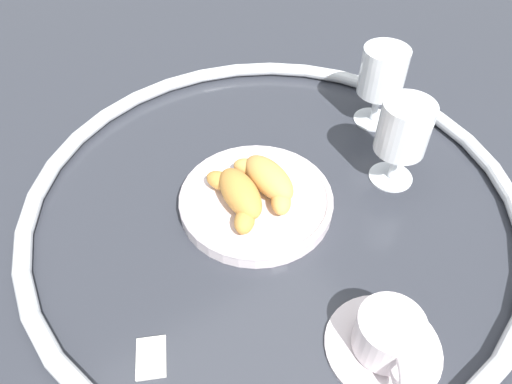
{
  "coord_description": "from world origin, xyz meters",
  "views": [
    {
      "loc": [
        -0.39,
        0.29,
        0.53
      ],
      "look_at": [
        0.01,
        0.02,
        0.03
      ],
      "focal_mm": 33.58,
      "sensor_mm": 36.0,
      "label": 1
    }
  ],
  "objects_px": {
    "croissant_large": "(269,178)",
    "juice_glass_left": "(383,74)",
    "croissant_small": "(238,195)",
    "pastry_plate": "(256,200)",
    "sugar_packet": "(151,357)",
    "coffee_cup_near": "(387,338)",
    "juice_glass_right": "(404,130)"
  },
  "relations": [
    {
      "from": "croissant_small",
      "to": "juice_glass_right",
      "type": "bearing_deg",
      "value": -104.98
    },
    {
      "from": "juice_glass_left",
      "to": "juice_glass_right",
      "type": "relative_size",
      "value": 1.0
    },
    {
      "from": "croissant_small",
      "to": "juice_glass_left",
      "type": "bearing_deg",
      "value": -79.34
    },
    {
      "from": "croissant_large",
      "to": "croissant_small",
      "type": "relative_size",
      "value": 1.01
    },
    {
      "from": "croissant_large",
      "to": "pastry_plate",
      "type": "bearing_deg",
      "value": 93.48
    },
    {
      "from": "pastry_plate",
      "to": "croissant_small",
      "type": "xyz_separation_m",
      "value": [
        -0.0,
        0.03,
        0.03
      ]
    },
    {
      "from": "pastry_plate",
      "to": "croissant_large",
      "type": "xyz_separation_m",
      "value": [
        0.0,
        -0.02,
        0.03
      ]
    },
    {
      "from": "juice_glass_left",
      "to": "juice_glass_right",
      "type": "xyz_separation_m",
      "value": [
        -0.12,
        0.08,
        0.0
      ]
    },
    {
      "from": "juice_glass_right",
      "to": "croissant_small",
      "type": "bearing_deg",
      "value": 75.02
    },
    {
      "from": "coffee_cup_near",
      "to": "sugar_packet",
      "type": "distance_m",
      "value": 0.27
    },
    {
      "from": "juice_glass_right",
      "to": "sugar_packet",
      "type": "xyz_separation_m",
      "value": [
        -0.07,
        0.44,
        -0.09
      ]
    },
    {
      "from": "juice_glass_left",
      "to": "sugar_packet",
      "type": "xyz_separation_m",
      "value": [
        -0.19,
        0.52,
        -0.09
      ]
    },
    {
      "from": "croissant_small",
      "to": "sugar_packet",
      "type": "height_order",
      "value": "croissant_small"
    },
    {
      "from": "pastry_plate",
      "to": "sugar_packet",
      "type": "height_order",
      "value": "pastry_plate"
    },
    {
      "from": "croissant_small",
      "to": "juice_glass_left",
      "type": "height_order",
      "value": "juice_glass_left"
    },
    {
      "from": "pastry_plate",
      "to": "coffee_cup_near",
      "type": "xyz_separation_m",
      "value": [
        -0.27,
        -0.0,
        0.01
      ]
    },
    {
      "from": "croissant_large",
      "to": "sugar_packet",
      "type": "bearing_deg",
      "value": 117.58
    },
    {
      "from": "pastry_plate",
      "to": "coffee_cup_near",
      "type": "relative_size",
      "value": 1.67
    },
    {
      "from": "croissant_large",
      "to": "croissant_small",
      "type": "xyz_separation_m",
      "value": [
        -0.0,
        0.05,
        0.0
      ]
    },
    {
      "from": "sugar_packet",
      "to": "coffee_cup_near",
      "type": "bearing_deg",
      "value": -95.71
    },
    {
      "from": "croissant_large",
      "to": "juice_glass_right",
      "type": "bearing_deg",
      "value": -109.81
    },
    {
      "from": "croissant_large",
      "to": "coffee_cup_near",
      "type": "height_order",
      "value": "croissant_large"
    },
    {
      "from": "coffee_cup_near",
      "to": "juice_glass_right",
      "type": "height_order",
      "value": "juice_glass_right"
    },
    {
      "from": "croissant_large",
      "to": "juice_glass_left",
      "type": "height_order",
      "value": "juice_glass_left"
    },
    {
      "from": "pastry_plate",
      "to": "sugar_packet",
      "type": "bearing_deg",
      "value": 119.72
    },
    {
      "from": "coffee_cup_near",
      "to": "juice_glass_right",
      "type": "relative_size",
      "value": 0.97
    },
    {
      "from": "pastry_plate",
      "to": "croissant_small",
      "type": "bearing_deg",
      "value": 92.09
    },
    {
      "from": "croissant_large",
      "to": "coffee_cup_near",
      "type": "distance_m",
      "value": 0.27
    },
    {
      "from": "croissant_small",
      "to": "juice_glass_left",
      "type": "xyz_separation_m",
      "value": [
        0.06,
        -0.32,
        0.05
      ]
    },
    {
      "from": "croissant_small",
      "to": "juice_glass_left",
      "type": "relative_size",
      "value": 0.97
    },
    {
      "from": "pastry_plate",
      "to": "croissant_small",
      "type": "distance_m",
      "value": 0.04
    },
    {
      "from": "croissant_large",
      "to": "sugar_packet",
      "type": "height_order",
      "value": "croissant_large"
    }
  ]
}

